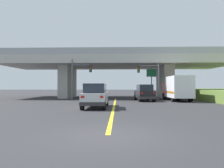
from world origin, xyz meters
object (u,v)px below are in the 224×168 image
(suv_crossing, at_px, (144,93))
(traffic_signal_nearside, at_px, (151,75))
(suv_lead, at_px, (96,96))
(box_truck, at_px, (177,88))
(traffic_signal_farside, at_px, (79,74))
(highway_sign, at_px, (152,76))

(suv_crossing, bearing_deg, traffic_signal_nearside, 58.93)
(suv_lead, xyz_separation_m, suv_crossing, (5.12, 8.00, -0.00))
(box_truck, bearing_deg, traffic_signal_nearside, 146.42)
(suv_crossing, xyz_separation_m, traffic_signal_nearside, (1.24, 2.40, 2.34))
(box_truck, relative_size, traffic_signal_farside, 1.20)
(suv_lead, distance_m, highway_sign, 15.58)
(suv_lead, distance_m, box_truck, 12.56)
(box_truck, bearing_deg, highway_sign, 113.41)
(highway_sign, bearing_deg, traffic_signal_nearside, -100.59)
(traffic_signal_nearside, distance_m, highway_sign, 3.39)
(traffic_signal_farside, height_order, highway_sign, traffic_signal_farside)
(traffic_signal_nearside, height_order, traffic_signal_farside, traffic_signal_farside)
(highway_sign, bearing_deg, suv_lead, -116.97)
(suv_crossing, xyz_separation_m, box_truck, (4.14, 0.47, 0.58))
(suv_lead, bearing_deg, highway_sign, 63.03)
(box_truck, distance_m, highway_sign, 6.00)
(traffic_signal_nearside, bearing_deg, highway_sign, 79.41)
(suv_crossing, bearing_deg, box_truck, 2.78)
(suv_lead, bearing_deg, suv_crossing, 57.37)
(suv_lead, height_order, box_truck, box_truck)
(traffic_signal_nearside, distance_m, traffic_signal_farside, 9.79)
(traffic_signal_farside, distance_m, highway_sign, 11.10)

